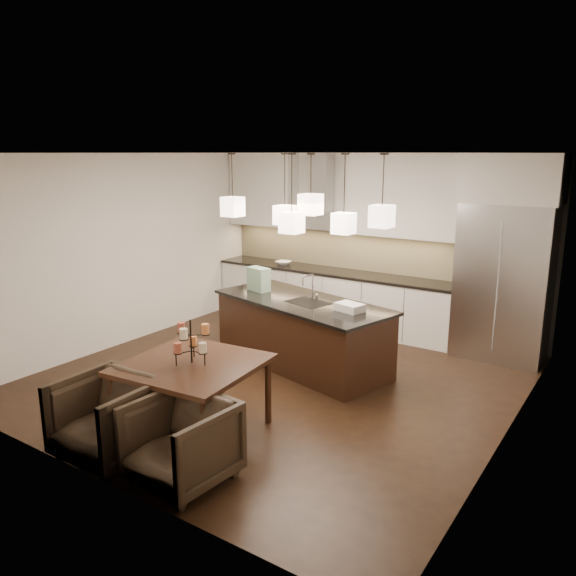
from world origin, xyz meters
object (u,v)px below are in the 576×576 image
Objects in this scene: island_body at (302,334)px; dining_table at (193,398)px; armchair_left at (108,418)px; armchair_right at (181,442)px; refrigerator at (504,282)px.

dining_table is at bearing -73.28° from island_body.
island_body is 2.23m from dining_table.
armchair_right is at bearing 4.44° from armchair_left.
dining_table is at bearing 131.12° from armchair_right.
refrigerator reaches higher than island_body.
armchair_right is at bearing -63.88° from island_body.
island_body is 3.03m from armchair_left.
refrigerator is at bearing 53.90° from island_body.
refrigerator reaches higher than armchair_right.
dining_table is at bearing -116.76° from refrigerator.
island_body is 1.92× the size of dining_table.
island_body is at bearing 106.91° from armchair_right.
dining_table is (0.11, -2.23, -0.05)m from island_body.
island_body is 2.99× the size of armchair_right.
dining_table is (-2.03, -4.02, -0.69)m from refrigerator.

